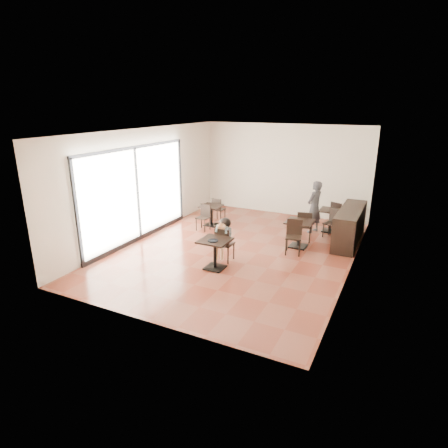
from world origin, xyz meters
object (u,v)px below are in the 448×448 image
Objects in this scene: child_table at (215,254)px; chair_back_a at (338,214)px; chair_left_a at (219,209)px; child_chair at (225,244)px; chair_left_b at (203,218)px; cafe_table_mid at (299,234)px; chair_mid_a at (304,226)px; adult_patron at (314,207)px; chair_back_b at (331,224)px; cafe_table_back at (330,221)px; cafe_table_left at (211,215)px; chair_mid_b at (294,237)px; child at (225,240)px.

chair_back_a reaches higher than child_table.
chair_back_a is at bearing -161.11° from chair_left_a.
child_chair reaches higher than chair_left_b.
cafe_table_mid is (1.44, 2.32, 0.01)m from child_table.
child_chair is 1.11× the size of chair_left_a.
chair_left_a is at bearing -23.75° from chair_mid_a.
chair_mid_a is at bearing 17.30° from adult_patron.
adult_patron is at bearing 178.30° from chair_back_b.
chair_back_a is 1.00× the size of chair_back_b.
cafe_table_back is 0.83× the size of chair_back_a.
chair_back_b is (3.78, 0.57, 0.09)m from cafe_table_left.
adult_patron is 1.77× the size of chair_mid_b.
chair_left_a reaches higher than cafe_table_left.
chair_left_b is at bearing 125.01° from child_table.
adult_patron is 0.71m from cafe_table_back.
cafe_table_mid is at bearing 77.65° from chair_mid_a.
chair_back_a is at bearing -122.98° from chair_mid_a.
chair_left_b is (-3.64, -1.67, 0.05)m from cafe_table_back.
chair_back_b is (0.60, -0.25, -0.39)m from adult_patron.
cafe_table_left is 0.74× the size of chair_mid_a.
adult_patron reaches higher than child_chair.
chair_left_a is at bearing -158.89° from chair_back_b.
chair_left_a is 3.94m from chair_back_a.
chair_back_a reaches higher than cafe_table_mid.
child_table is at bearing 50.99° from chair_mid_a.
cafe_table_left is 0.79× the size of chair_back_b.
chair_mid_b reaches higher than child_chair.
child_chair is 2.28m from cafe_table_mid.
cafe_table_left is 0.79× the size of chair_back_a.
chair_mid_a reaches higher than chair_left_a.
child_chair is at bearing -119.07° from cafe_table_back.
adult_patron is 3.32m from cafe_table_left.
chair_back_a is (0.60, 0.85, -0.39)m from adult_patron.
chair_left_b reaches higher than cafe_table_left.
cafe_table_left is at bearing 92.43° from chair_left_a.
child_table is 4.10m from chair_back_b.
child_chair is at bearing -152.09° from chair_mid_b.
cafe_table_left is at bearing 44.65° from chair_back_a.
cafe_table_left is 0.83× the size of chair_left_b.
adult_patron reaches higher than cafe_table_back.
child is at bearing -54.99° from cafe_table_left.
child reaches higher than chair_left_a.
child reaches higher than chair_left_b.
adult_patron is at bearing -146.79° from cafe_table_back.
cafe_table_left is at bearing 119.68° from child_table.
child_table is 1.06× the size of cafe_table_back.
adult_patron reaches higher than child_table.
chair_left_a is (-3.12, 1.73, -0.05)m from chair_mid_b.
chair_left_a is (-1.68, 2.95, -0.16)m from child.
child_table is 0.82× the size of chair_mid_b.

